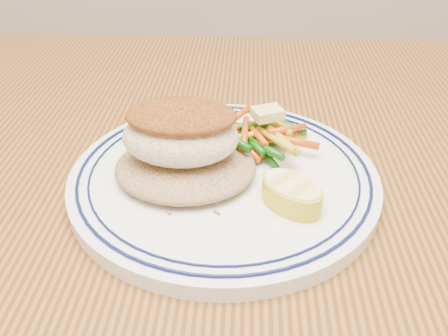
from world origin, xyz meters
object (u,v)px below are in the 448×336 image
(plate, at_px, (224,177))
(dining_table, at_px, (237,278))
(lemon_wedge, at_px, (292,193))
(fish_fillet, at_px, (181,131))
(rice_pilaf, at_px, (186,164))
(vegetable_pile, at_px, (259,136))

(plate, bearing_deg, dining_table, -60.51)
(dining_table, xyz_separation_m, lemon_wedge, (0.04, -0.02, 0.12))
(dining_table, distance_m, fish_fillet, 0.17)
(plate, height_order, lemon_wedge, lemon_wedge)
(fish_fillet, bearing_deg, plate, 6.17)
(rice_pilaf, height_order, vegetable_pile, vegetable_pile)
(dining_table, height_order, vegetable_pile, vegetable_pile)
(vegetable_pile, height_order, lemon_wedge, vegetable_pile)
(fish_fillet, bearing_deg, dining_table, -21.83)
(rice_pilaf, distance_m, fish_fillet, 0.03)
(dining_table, bearing_deg, rice_pilaf, 159.22)
(plate, relative_size, vegetable_pile, 2.62)
(rice_pilaf, height_order, lemon_wedge, rice_pilaf)
(plate, distance_m, rice_pilaf, 0.04)
(plate, bearing_deg, fish_fillet, -173.83)
(dining_table, xyz_separation_m, plate, (-0.01, 0.02, 0.11))
(rice_pilaf, xyz_separation_m, vegetable_pile, (0.07, 0.05, 0.00))
(rice_pilaf, relative_size, lemon_wedge, 1.69)
(rice_pilaf, relative_size, fish_fillet, 1.23)
(plate, xyz_separation_m, vegetable_pile, (0.03, 0.05, 0.02))
(vegetable_pile, relative_size, lemon_wedge, 1.43)
(vegetable_pile, bearing_deg, plate, -124.90)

